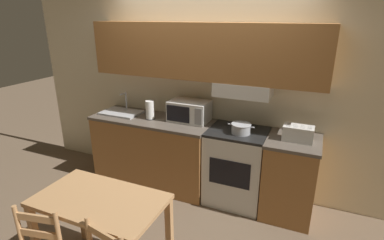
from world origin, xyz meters
name	(u,v)px	position (x,y,z in m)	size (l,w,h in m)	color
ground_plane	(204,180)	(0.00, 0.00, 0.00)	(16.00, 16.00, 0.00)	brown
wall_back	(205,74)	(0.01, -0.06, 1.52)	(5.24, 0.38, 2.55)	beige
lower_counter_main	(154,150)	(-0.63, -0.30, 0.47)	(1.61, 0.62, 0.93)	#A36B38
lower_counter_right_stub	(290,177)	(1.15, -0.30, 0.47)	(0.57, 0.62, 0.93)	#A36B38
stove_range	(236,166)	(0.52, -0.29, 0.47)	(0.68, 0.58, 0.93)	silver
cooking_pot	(241,128)	(0.57, -0.36, 1.00)	(0.30, 0.23, 0.12)	#B7BABF
microwave	(189,111)	(-0.14, -0.20, 1.06)	(0.49, 0.33, 0.26)	silver
toaster	(298,133)	(1.18, -0.31, 1.02)	(0.32, 0.18, 0.16)	silver
sink_basin	(121,112)	(-1.11, -0.30, 0.95)	(0.53, 0.35, 0.27)	#B7BABF
paper_towel_roll	(150,110)	(-0.63, -0.34, 1.05)	(0.12, 0.12, 0.24)	black
dining_table	(101,211)	(-0.22, -1.85, 0.65)	(1.07, 0.61, 0.78)	tan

